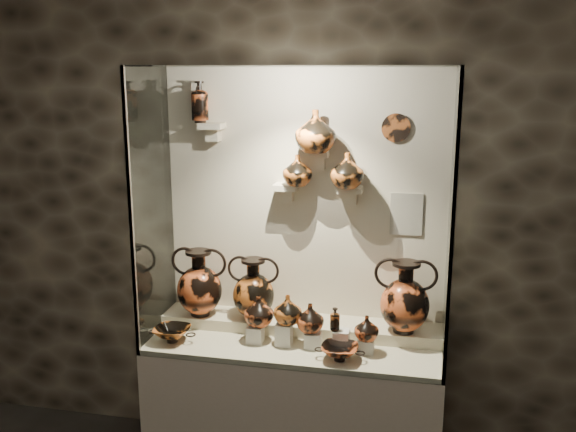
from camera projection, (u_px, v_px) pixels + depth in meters
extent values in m
cube|color=black|center=(305.00, 201.00, 3.86)|extent=(5.00, 0.02, 3.20)
cube|color=beige|center=(294.00, 409.00, 3.83)|extent=(1.70, 0.60, 0.80)
cube|color=beige|center=(294.00, 344.00, 3.73)|extent=(1.68, 0.58, 0.03)
cube|color=beige|center=(300.00, 327.00, 3.89)|extent=(1.70, 0.25, 0.10)
cube|color=beige|center=(305.00, 202.00, 3.85)|extent=(1.70, 0.03, 1.60)
cube|color=white|center=(283.00, 226.00, 3.27)|extent=(1.70, 0.01, 1.60)
cube|color=white|center=(152.00, 206.00, 3.73)|extent=(0.01, 0.60, 1.60)
cube|color=white|center=(451.00, 220.00, 3.38)|extent=(0.01, 0.60, 1.60)
cube|color=white|center=(295.00, 66.00, 3.37)|extent=(1.70, 0.60, 0.01)
cube|color=gray|center=(131.00, 218.00, 3.45)|extent=(0.02, 0.02, 1.60)
cube|color=gray|center=(452.00, 234.00, 3.11)|extent=(0.02, 0.02, 1.60)
cube|color=silver|center=(255.00, 334.00, 3.72)|extent=(0.09, 0.09, 0.10)
cube|color=silver|center=(284.00, 334.00, 3.68)|extent=(0.09, 0.09, 0.13)
cube|color=silver|center=(313.00, 340.00, 3.65)|extent=(0.09, 0.09, 0.09)
cube|color=silver|center=(341.00, 340.00, 3.61)|extent=(0.09, 0.09, 0.12)
cube|color=silver|center=(366.00, 345.00, 3.59)|extent=(0.09, 0.09, 0.08)
cube|color=beige|center=(212.00, 126.00, 3.79)|extent=(0.14, 0.12, 0.04)
cube|color=beige|center=(286.00, 187.00, 3.78)|extent=(0.14, 0.12, 0.04)
cube|color=beige|center=(320.00, 154.00, 3.69)|extent=(0.10, 0.12, 0.04)
cube|color=beige|center=(350.00, 189.00, 3.70)|extent=(0.14, 0.12, 0.04)
imported|color=#CD5427|center=(259.00, 311.00, 3.69)|extent=(0.22, 0.22, 0.18)
imported|color=#BA5C20|center=(288.00, 309.00, 3.65)|extent=(0.20, 0.20, 0.17)
imported|color=#CD5427|center=(310.00, 318.00, 3.64)|extent=(0.17, 0.17, 0.17)
imported|color=#CD5427|center=(367.00, 328.00, 3.55)|extent=(0.17, 0.17, 0.14)
imported|color=#BA5C20|center=(297.00, 170.00, 3.71)|extent=(0.20, 0.20, 0.18)
imported|color=#BA5C20|center=(315.00, 131.00, 3.60)|extent=(0.29, 0.29, 0.24)
imported|color=#BA5C20|center=(347.00, 170.00, 3.64)|extent=(0.24, 0.24, 0.20)
cylinder|color=#A54E20|center=(396.00, 128.00, 3.62)|extent=(0.16, 0.02, 0.16)
cube|color=beige|center=(406.00, 214.00, 3.72)|extent=(0.19, 0.01, 0.25)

